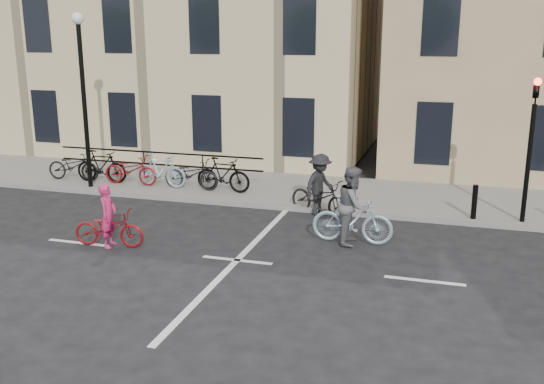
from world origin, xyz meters
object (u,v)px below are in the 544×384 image
(cyclist_dark, at_px, (320,191))
(cyclist_pink, at_px, (109,225))
(cyclist_grey, at_px, (353,213))
(lamp_post, at_px, (82,79))
(traffic_light, at_px, (532,132))

(cyclist_dark, bearing_deg, cyclist_pink, 158.52)
(cyclist_pink, xyz_separation_m, cyclist_grey, (5.38, 1.85, 0.23))
(lamp_post, xyz_separation_m, cyclist_dark, (7.48, -0.50, -2.82))
(lamp_post, distance_m, cyclist_dark, 8.01)
(cyclist_dark, bearing_deg, lamp_post, 111.61)
(traffic_light, xyz_separation_m, cyclist_grey, (-3.98, -2.47, -1.70))
(cyclist_pink, height_order, cyclist_grey, cyclist_grey)
(lamp_post, bearing_deg, cyclist_grey, -16.19)
(cyclist_pink, bearing_deg, traffic_light, -72.60)
(cyclist_grey, height_order, cyclist_dark, cyclist_grey)
(lamp_post, relative_size, cyclist_grey, 2.75)
(lamp_post, height_order, cyclist_grey, lamp_post)
(lamp_post, xyz_separation_m, cyclist_pink, (3.34, -4.38, -2.97))
(traffic_light, relative_size, lamp_post, 0.74)
(cyclist_grey, bearing_deg, traffic_light, -58.64)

